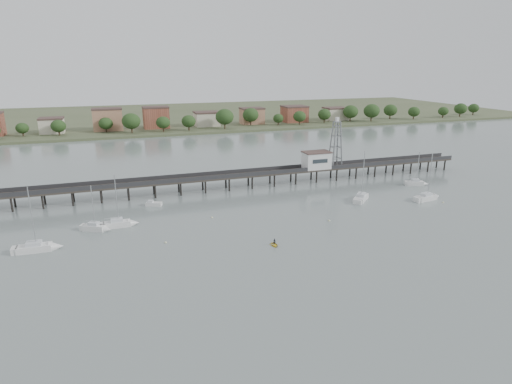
{
  "coord_description": "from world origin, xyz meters",
  "views": [
    {
      "loc": [
        -34.47,
        -55.92,
        35.22
      ],
      "look_at": [
        -0.88,
        42.0,
        4.0
      ],
      "focal_mm": 30.0,
      "sensor_mm": 36.0,
      "label": 1
    }
  ],
  "objects_px": {
    "sailboat_a": "(42,247)",
    "yellow_dinghy": "(274,246)",
    "sailboat_f": "(98,228)",
    "sailboat_e": "(418,183)",
    "sailboat_b": "(123,224)",
    "white_tender": "(153,204)",
    "pier": "(239,176)",
    "sailboat_d": "(430,197)",
    "lattice_tower": "(336,144)",
    "sailboat_c": "(362,197)"
  },
  "relations": [
    {
      "from": "sailboat_b",
      "to": "white_tender",
      "type": "bearing_deg",
      "value": 56.84
    },
    {
      "from": "sailboat_d",
      "to": "white_tender",
      "type": "xyz_separation_m",
      "value": [
        -71.02,
        18.79,
        -0.16
      ]
    },
    {
      "from": "sailboat_b",
      "to": "sailboat_f",
      "type": "xyz_separation_m",
      "value": [
        -5.25,
        -1.15,
        0.01
      ]
    },
    {
      "from": "sailboat_c",
      "to": "sailboat_e",
      "type": "bearing_deg",
      "value": -28.02
    },
    {
      "from": "lattice_tower",
      "to": "sailboat_d",
      "type": "distance_m",
      "value": 32.34
    },
    {
      "from": "sailboat_d",
      "to": "sailboat_f",
      "type": "height_order",
      "value": "sailboat_d"
    },
    {
      "from": "sailboat_e",
      "to": "sailboat_f",
      "type": "height_order",
      "value": "sailboat_f"
    },
    {
      "from": "pier",
      "to": "white_tender",
      "type": "distance_m",
      "value": 27.14
    },
    {
      "from": "sailboat_d",
      "to": "sailboat_c",
      "type": "bearing_deg",
      "value": 151.05
    },
    {
      "from": "yellow_dinghy",
      "to": "lattice_tower",
      "type": "bearing_deg",
      "value": 47.16
    },
    {
      "from": "sailboat_f",
      "to": "yellow_dinghy",
      "type": "relative_size",
      "value": 4.52
    },
    {
      "from": "sailboat_d",
      "to": "white_tender",
      "type": "distance_m",
      "value": 73.47
    },
    {
      "from": "sailboat_a",
      "to": "yellow_dinghy",
      "type": "bearing_deg",
      "value": -14.64
    },
    {
      "from": "pier",
      "to": "sailboat_e",
      "type": "height_order",
      "value": "sailboat_e"
    },
    {
      "from": "yellow_dinghy",
      "to": "sailboat_e",
      "type": "bearing_deg",
      "value": 23.94
    },
    {
      "from": "sailboat_a",
      "to": "white_tender",
      "type": "height_order",
      "value": "sailboat_a"
    },
    {
      "from": "pier",
      "to": "sailboat_d",
      "type": "height_order",
      "value": "sailboat_d"
    },
    {
      "from": "sailboat_f",
      "to": "sailboat_e",
      "type": "bearing_deg",
      "value": 33.15
    },
    {
      "from": "pier",
      "to": "sailboat_d",
      "type": "xyz_separation_m",
      "value": [
        45.44,
        -27.24,
        -3.15
      ]
    },
    {
      "from": "yellow_dinghy",
      "to": "pier",
      "type": "bearing_deg",
      "value": 81.21
    },
    {
      "from": "sailboat_c",
      "to": "sailboat_d",
      "type": "bearing_deg",
      "value": -63.31
    },
    {
      "from": "sailboat_e",
      "to": "sailboat_c",
      "type": "xyz_separation_m",
      "value": [
        -23.34,
        -6.43,
        -0.02
      ]
    },
    {
      "from": "white_tender",
      "to": "pier",
      "type": "bearing_deg",
      "value": 42.01
    },
    {
      "from": "lattice_tower",
      "to": "sailboat_e",
      "type": "bearing_deg",
      "value": -35.85
    },
    {
      "from": "yellow_dinghy",
      "to": "white_tender",
      "type": "bearing_deg",
      "value": 119.48
    },
    {
      "from": "sailboat_f",
      "to": "yellow_dinghy",
      "type": "height_order",
      "value": "sailboat_f"
    },
    {
      "from": "sailboat_f",
      "to": "lattice_tower",
      "type": "bearing_deg",
      "value": 45.89
    },
    {
      "from": "pier",
      "to": "white_tender",
      "type": "xyz_separation_m",
      "value": [
        -25.58,
        -8.45,
        -3.31
      ]
    },
    {
      "from": "sailboat_d",
      "to": "sailboat_a",
      "type": "height_order",
      "value": "sailboat_a"
    },
    {
      "from": "lattice_tower",
      "to": "sailboat_e",
      "type": "distance_m",
      "value": 27.13
    },
    {
      "from": "sailboat_d",
      "to": "yellow_dinghy",
      "type": "distance_m",
      "value": 52.78
    },
    {
      "from": "lattice_tower",
      "to": "sailboat_b",
      "type": "xyz_separation_m",
      "value": [
        -65.22,
        -21.04,
        -10.46
      ]
    },
    {
      "from": "sailboat_a",
      "to": "lattice_tower",
      "type": "bearing_deg",
      "value": 21.43
    },
    {
      "from": "pier",
      "to": "sailboat_e",
      "type": "relative_size",
      "value": 14.0
    },
    {
      "from": "sailboat_b",
      "to": "sailboat_d",
      "type": "bearing_deg",
      "value": -4.75
    },
    {
      "from": "lattice_tower",
      "to": "sailboat_c",
      "type": "relative_size",
      "value": 1.09
    },
    {
      "from": "sailboat_e",
      "to": "sailboat_f",
      "type": "xyz_separation_m",
      "value": [
        -90.77,
        -7.52,
        -0.0
      ]
    },
    {
      "from": "sailboat_f",
      "to": "yellow_dinghy",
      "type": "xyz_separation_m",
      "value": [
        33.76,
        -19.89,
        -0.66
      ]
    },
    {
      "from": "sailboat_b",
      "to": "white_tender",
      "type": "distance_m",
      "value": 14.99
    },
    {
      "from": "sailboat_b",
      "to": "sailboat_d",
      "type": "xyz_separation_m",
      "value": [
        79.16,
        -6.2,
        -0.0
      ]
    },
    {
      "from": "pier",
      "to": "yellow_dinghy",
      "type": "distance_m",
      "value": 42.56
    },
    {
      "from": "lattice_tower",
      "to": "white_tender",
      "type": "bearing_deg",
      "value": -171.58
    },
    {
      "from": "sailboat_d",
      "to": "yellow_dinghy",
      "type": "bearing_deg",
      "value": -172.73
    },
    {
      "from": "sailboat_b",
      "to": "sailboat_e",
      "type": "bearing_deg",
      "value": 3.99
    },
    {
      "from": "sailboat_e",
      "to": "sailboat_c",
      "type": "distance_m",
      "value": 24.21
    },
    {
      "from": "sailboat_c",
      "to": "sailboat_f",
      "type": "bearing_deg",
      "value": 137.51
    },
    {
      "from": "sailboat_c",
      "to": "sailboat_d",
      "type": "relative_size",
      "value": 1.06
    },
    {
      "from": "sailboat_b",
      "to": "sailboat_c",
      "type": "height_order",
      "value": "sailboat_c"
    },
    {
      "from": "sailboat_a",
      "to": "yellow_dinghy",
      "type": "xyz_separation_m",
      "value": [
        43.97,
        -12.61,
        -0.64
      ]
    },
    {
      "from": "sailboat_c",
      "to": "white_tender",
      "type": "relative_size",
      "value": 3.29
    }
  ]
}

